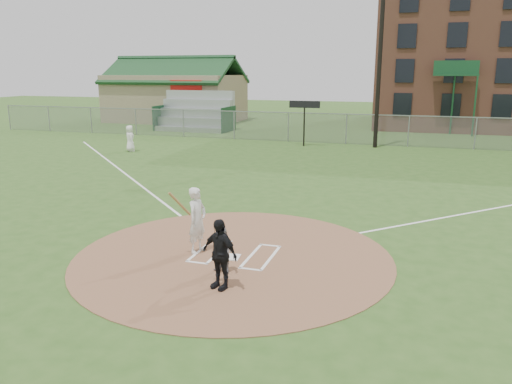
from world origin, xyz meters
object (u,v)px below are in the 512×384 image
(ondeck_player, at_px, (130,138))
(batter_at_plate, at_px, (197,220))
(catcher, at_px, (223,251))
(home_plate, at_px, (231,257))
(umpire, at_px, (219,254))

(ondeck_player, relative_size, batter_at_plate, 0.88)
(catcher, height_order, ondeck_player, ondeck_player)
(home_plate, relative_size, umpire, 0.28)
(home_plate, relative_size, catcher, 0.40)
(umpire, relative_size, batter_at_plate, 0.90)
(ondeck_player, distance_m, batter_at_plate, 18.53)
(umpire, relative_size, ondeck_player, 1.02)
(home_plate, height_order, batter_at_plate, batter_at_plate)
(umpire, height_order, ondeck_player, umpire)
(catcher, distance_m, batter_at_plate, 1.66)
(home_plate, distance_m, umpire, 2.03)
(home_plate, distance_m, batter_at_plate, 1.34)
(batter_at_plate, bearing_deg, umpire, -54.01)
(catcher, relative_size, umpire, 0.70)
(home_plate, height_order, catcher, catcher)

